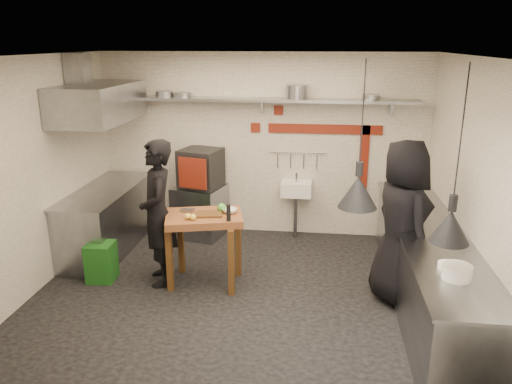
# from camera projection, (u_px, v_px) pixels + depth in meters

# --- Properties ---
(floor) EXTENTS (5.00, 5.00, 0.00)m
(floor) POSITION_uv_depth(u_px,v_px,m) (242.00, 292.00, 6.11)
(floor) COLOR black
(floor) RESTS_ON ground
(ceiling) EXTENTS (5.00, 5.00, 0.00)m
(ceiling) POSITION_uv_depth(u_px,v_px,m) (240.00, 56.00, 5.29)
(ceiling) COLOR beige
(ceiling) RESTS_ON floor
(wall_back) EXTENTS (5.00, 0.04, 2.80)m
(wall_back) POSITION_uv_depth(u_px,v_px,m) (262.00, 146.00, 7.69)
(wall_back) COLOR silver
(wall_back) RESTS_ON floor
(wall_front) EXTENTS (5.00, 0.04, 2.80)m
(wall_front) POSITION_uv_depth(u_px,v_px,m) (197.00, 259.00, 3.71)
(wall_front) COLOR silver
(wall_front) RESTS_ON floor
(wall_left) EXTENTS (0.04, 4.20, 2.80)m
(wall_left) POSITION_uv_depth(u_px,v_px,m) (36.00, 175.00, 6.00)
(wall_left) COLOR silver
(wall_left) RESTS_ON floor
(wall_right) EXTENTS (0.04, 4.20, 2.80)m
(wall_right) POSITION_uv_depth(u_px,v_px,m) (469.00, 190.00, 5.40)
(wall_right) COLOR silver
(wall_right) RESTS_ON floor
(red_band_horiz) EXTENTS (1.70, 0.02, 0.14)m
(red_band_horiz) POSITION_uv_depth(u_px,v_px,m) (325.00, 129.00, 7.47)
(red_band_horiz) COLOR maroon
(red_band_horiz) RESTS_ON wall_back
(red_band_vert) EXTENTS (0.14, 0.02, 1.10)m
(red_band_vert) POSITION_uv_depth(u_px,v_px,m) (364.00, 161.00, 7.54)
(red_band_vert) COLOR maroon
(red_band_vert) RESTS_ON wall_back
(red_tile_a) EXTENTS (0.14, 0.02, 0.14)m
(red_tile_a) POSITION_uv_depth(u_px,v_px,m) (279.00, 110.00, 7.48)
(red_tile_a) COLOR maroon
(red_tile_a) RESTS_ON wall_back
(red_tile_b) EXTENTS (0.14, 0.02, 0.14)m
(red_tile_b) POSITION_uv_depth(u_px,v_px,m) (255.00, 128.00, 7.60)
(red_tile_b) COLOR maroon
(red_tile_b) RESTS_ON wall_back
(back_shelf) EXTENTS (4.60, 0.34, 0.04)m
(back_shelf) POSITION_uv_depth(u_px,v_px,m) (261.00, 100.00, 7.31)
(back_shelf) COLOR slate
(back_shelf) RESTS_ON wall_back
(shelf_bracket_left) EXTENTS (0.04, 0.06, 0.24)m
(shelf_bracket_left) POSITION_uv_depth(u_px,v_px,m) (140.00, 103.00, 7.71)
(shelf_bracket_left) COLOR slate
(shelf_bracket_left) RESTS_ON wall_back
(shelf_bracket_mid) EXTENTS (0.04, 0.06, 0.24)m
(shelf_bracket_mid) POSITION_uv_depth(u_px,v_px,m) (262.00, 105.00, 7.48)
(shelf_bracket_mid) COLOR slate
(shelf_bracket_mid) RESTS_ON wall_back
(shelf_bracket_right) EXTENTS (0.04, 0.06, 0.24)m
(shelf_bracket_right) POSITION_uv_depth(u_px,v_px,m) (392.00, 107.00, 7.25)
(shelf_bracket_right) COLOR slate
(shelf_bracket_right) RESTS_ON wall_back
(pan_far_left) EXTENTS (0.28, 0.28, 0.09)m
(pan_far_left) POSITION_uv_depth(u_px,v_px,m) (165.00, 94.00, 7.47)
(pan_far_left) COLOR slate
(pan_far_left) RESTS_ON back_shelf
(pan_mid_left) EXTENTS (0.27, 0.27, 0.07)m
(pan_mid_left) POSITION_uv_depth(u_px,v_px,m) (183.00, 95.00, 7.43)
(pan_mid_left) COLOR slate
(pan_mid_left) RESTS_ON back_shelf
(stock_pot) EXTENTS (0.37, 0.37, 0.20)m
(stock_pot) POSITION_uv_depth(u_px,v_px,m) (297.00, 92.00, 7.21)
(stock_pot) COLOR slate
(stock_pot) RESTS_ON back_shelf
(pan_right) EXTENTS (0.26, 0.26, 0.08)m
(pan_right) POSITION_uv_depth(u_px,v_px,m) (371.00, 97.00, 7.10)
(pan_right) COLOR slate
(pan_right) RESTS_ON back_shelf
(oven_stand) EXTENTS (0.85, 0.81, 0.80)m
(oven_stand) POSITION_uv_depth(u_px,v_px,m) (200.00, 211.00, 7.80)
(oven_stand) COLOR slate
(oven_stand) RESTS_ON floor
(combi_oven) EXTENTS (0.69, 0.66, 0.58)m
(combi_oven) POSITION_uv_depth(u_px,v_px,m) (201.00, 168.00, 7.61)
(combi_oven) COLOR black
(combi_oven) RESTS_ON oven_stand
(oven_door) EXTENTS (0.44, 0.14, 0.46)m
(oven_door) POSITION_uv_depth(u_px,v_px,m) (192.00, 173.00, 7.30)
(oven_door) COLOR maroon
(oven_door) RESTS_ON combi_oven
(oven_glass) EXTENTS (0.36, 0.11, 0.34)m
(oven_glass) POSITION_uv_depth(u_px,v_px,m) (194.00, 173.00, 7.33)
(oven_glass) COLOR black
(oven_glass) RESTS_ON oven_door
(hand_sink) EXTENTS (0.46, 0.34, 0.22)m
(hand_sink) POSITION_uv_depth(u_px,v_px,m) (296.00, 189.00, 7.63)
(hand_sink) COLOR white
(hand_sink) RESTS_ON wall_back
(sink_tap) EXTENTS (0.03, 0.03, 0.14)m
(sink_tap) POSITION_uv_depth(u_px,v_px,m) (297.00, 177.00, 7.58)
(sink_tap) COLOR slate
(sink_tap) RESTS_ON hand_sink
(sink_drain) EXTENTS (0.06, 0.06, 0.66)m
(sink_drain) POSITION_uv_depth(u_px,v_px,m) (295.00, 217.00, 7.72)
(sink_drain) COLOR slate
(sink_drain) RESTS_ON floor
(utensil_rail) EXTENTS (0.90, 0.02, 0.02)m
(utensil_rail) POSITION_uv_depth(u_px,v_px,m) (298.00, 152.00, 7.61)
(utensil_rail) COLOR slate
(utensil_rail) RESTS_ON wall_back
(counter_right) EXTENTS (0.70, 3.80, 0.90)m
(counter_right) POSITION_uv_depth(u_px,v_px,m) (427.00, 269.00, 5.72)
(counter_right) COLOR slate
(counter_right) RESTS_ON floor
(counter_right_top) EXTENTS (0.76, 3.90, 0.03)m
(counter_right_top) POSITION_uv_depth(u_px,v_px,m) (431.00, 231.00, 5.58)
(counter_right_top) COLOR slate
(counter_right_top) RESTS_ON counter_right
(plate_stack) EXTENTS (0.32, 0.32, 0.13)m
(plate_stack) POSITION_uv_depth(u_px,v_px,m) (457.00, 272.00, 4.40)
(plate_stack) COLOR white
(plate_stack) RESTS_ON counter_right_top
(small_bowl_right) EXTENTS (0.25, 0.25, 0.05)m
(small_bowl_right) POSITION_uv_depth(u_px,v_px,m) (448.00, 266.00, 4.62)
(small_bowl_right) COLOR white
(small_bowl_right) RESTS_ON counter_right_top
(counter_left) EXTENTS (0.70, 1.90, 0.90)m
(counter_left) POSITION_uv_depth(u_px,v_px,m) (107.00, 221.00, 7.23)
(counter_left) COLOR slate
(counter_left) RESTS_ON floor
(counter_left_top) EXTENTS (0.76, 2.00, 0.03)m
(counter_left_top) POSITION_uv_depth(u_px,v_px,m) (104.00, 190.00, 7.10)
(counter_left_top) COLOR slate
(counter_left_top) RESTS_ON counter_left
(extractor_hood) EXTENTS (0.78, 1.60, 0.50)m
(extractor_hood) POSITION_uv_depth(u_px,v_px,m) (99.00, 103.00, 6.73)
(extractor_hood) COLOR slate
(extractor_hood) RESTS_ON ceiling
(hood_duct) EXTENTS (0.28, 0.28, 0.50)m
(hood_duct) POSITION_uv_depth(u_px,v_px,m) (78.00, 72.00, 6.64)
(hood_duct) COLOR slate
(hood_duct) RESTS_ON ceiling
(green_bin) EXTENTS (0.34, 0.34, 0.50)m
(green_bin) POSITION_uv_depth(u_px,v_px,m) (101.00, 262.00, 6.36)
(green_bin) COLOR #185317
(green_bin) RESTS_ON floor
(prep_table) EXTENTS (1.05, 0.85, 0.92)m
(prep_table) POSITION_uv_depth(u_px,v_px,m) (205.00, 249.00, 6.22)
(prep_table) COLOR brown
(prep_table) RESTS_ON floor
(cutting_board) EXTENTS (0.36, 0.29, 0.02)m
(cutting_board) POSITION_uv_depth(u_px,v_px,m) (209.00, 214.00, 6.06)
(cutting_board) COLOR #533417
(cutting_board) RESTS_ON prep_table
(pepper_mill) EXTENTS (0.06, 0.06, 0.20)m
(pepper_mill) POSITION_uv_depth(u_px,v_px,m) (229.00, 213.00, 5.84)
(pepper_mill) COLOR black
(pepper_mill) RESTS_ON prep_table
(lemon_a) EXTENTS (0.08, 0.08, 0.07)m
(lemon_a) POSITION_uv_depth(u_px,v_px,m) (188.00, 216.00, 5.91)
(lemon_a) COLOR yellow
(lemon_a) RESTS_ON prep_table
(lemon_b) EXTENTS (0.10, 0.10, 0.07)m
(lemon_b) POSITION_uv_depth(u_px,v_px,m) (193.00, 217.00, 5.88)
(lemon_b) COLOR yellow
(lemon_b) RESTS_ON prep_table
(veg_ball) EXTENTS (0.13, 0.13, 0.11)m
(veg_ball) POSITION_uv_depth(u_px,v_px,m) (222.00, 208.00, 6.17)
(veg_ball) COLOR green
(veg_ball) RESTS_ON prep_table
(steel_tray) EXTENTS (0.17, 0.13, 0.03)m
(steel_tray) POSITION_uv_depth(u_px,v_px,m) (187.00, 210.00, 6.19)
(steel_tray) COLOR slate
(steel_tray) RESTS_ON prep_table
(bowl) EXTENTS (0.19, 0.19, 0.06)m
(bowl) POSITION_uv_depth(u_px,v_px,m) (230.00, 211.00, 6.13)
(bowl) COLOR white
(bowl) RESTS_ON prep_table
(heat_lamp_near) EXTENTS (0.46, 0.46, 1.41)m
(heat_lamp_near) POSITION_uv_depth(u_px,v_px,m) (361.00, 136.00, 4.68)
(heat_lamp_near) COLOR black
(heat_lamp_near) RESTS_ON ceiling
(heat_lamp_far) EXTENTS (0.36, 0.36, 1.49)m
(heat_lamp_far) POSITION_uv_depth(u_px,v_px,m) (459.00, 157.00, 4.03)
(heat_lamp_far) COLOR black
(heat_lamp_far) RESTS_ON ceiling
(chef_left) EXTENTS (0.66, 0.78, 1.83)m
(chef_left) POSITION_uv_depth(u_px,v_px,m) (158.00, 213.00, 6.13)
(chef_left) COLOR black
(chef_left) RESTS_ON floor
(chef_right) EXTENTS (0.91, 1.10, 1.92)m
(chef_right) POSITION_uv_depth(u_px,v_px,m) (402.00, 223.00, 5.69)
(chef_right) COLOR black
(chef_right) RESTS_ON floor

